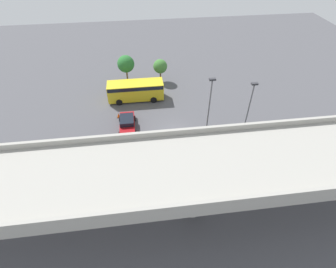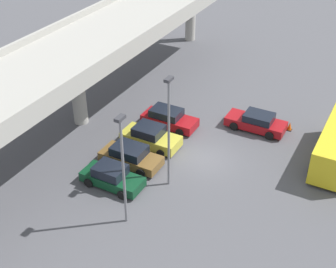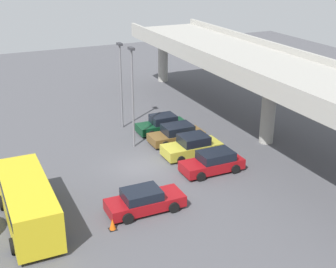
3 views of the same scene
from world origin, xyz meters
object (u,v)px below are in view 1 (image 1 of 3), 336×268
object	(u,v)px
lamp_post_near_aisle	(209,105)
tree_front_centre	(126,64)
traffic_cone	(119,115)
lamp_post_mid_lot	(249,107)
shuttle_bus	(136,90)
tree_front_left	(160,66)
parked_car_3	(155,158)
parked_car_2	(182,155)
parked_car_1	(207,153)
parked_car_0	(230,150)
parked_car_4	(127,124)

from	to	relation	value
lamp_post_near_aisle	tree_front_centre	bearing A→B (deg)	-57.22
tree_front_centre	traffic_cone	distance (m)	9.61
lamp_post_mid_lot	shuttle_bus	bearing A→B (deg)	-39.03
shuttle_bus	tree_front_left	xyz separation A→B (m)	(-4.12, -4.84, 0.94)
parked_car_3	tree_front_centre	size ratio (longest dim) A/B	0.98
parked_car_3	tree_front_left	distance (m)	18.21
lamp_post_near_aisle	traffic_cone	xyz separation A→B (m)	(10.66, -5.39, -4.39)
parked_car_2	tree_front_left	distance (m)	17.97
parked_car_1	shuttle_bus	distance (m)	15.06
tree_front_left	lamp_post_mid_lot	bearing A→B (deg)	119.34
parked_car_1	traffic_cone	size ratio (longest dim) A/B	6.45
parked_car_3	tree_front_centre	xyz separation A→B (m)	(2.69, -17.94, 2.55)
parked_car_3	lamp_post_mid_lot	world-z (taller)	lamp_post_mid_lot
parked_car_0	parked_car_2	xyz separation A→B (m)	(5.43, 0.11, 0.04)
parked_car_4	lamp_post_near_aisle	size ratio (longest dim) A/B	0.59
parked_car_4	lamp_post_near_aisle	xyz separation A→B (m)	(-9.50, 2.96, 4.03)
tree_front_left	traffic_cone	bearing A→B (deg)	53.61
parked_car_2	tree_front_left	bearing A→B (deg)	1.62
shuttle_bus	parked_car_3	bearing A→B (deg)	96.63
lamp_post_mid_lot	traffic_cone	size ratio (longest dim) A/B	10.78
parked_car_0	lamp_post_near_aisle	world-z (taller)	lamp_post_near_aisle
lamp_post_near_aisle	traffic_cone	distance (m)	12.73
shuttle_bus	traffic_cone	distance (m)	5.05
parked_car_4	tree_front_left	xyz separation A→B (m)	(-5.49, -11.46, 1.86)
parked_car_2	traffic_cone	distance (m)	11.38
lamp_post_near_aisle	parked_car_4	bearing A→B (deg)	-17.31
tree_front_left	traffic_cone	distance (m)	11.43
parked_car_4	tree_front_left	size ratio (longest dim) A/B	1.31
parked_car_3	traffic_cone	distance (m)	9.79
parked_car_4	parked_car_0	bearing A→B (deg)	61.09
parked_car_0	shuttle_bus	distance (m)	16.39
parked_car_0	parked_car_1	distance (m)	2.62
parked_car_0	parked_car_1	xyz separation A→B (m)	(2.62, 0.14, 0.02)
parked_car_2	traffic_cone	bearing A→B (deg)	38.98
parked_car_0	tree_front_centre	size ratio (longest dim) A/B	0.94
parked_car_1	parked_car_3	distance (m)	5.91
parked_car_0	lamp_post_near_aisle	size ratio (longest dim) A/B	0.54
shuttle_bus	lamp_post_mid_lot	size ratio (longest dim) A/B	1.05
lamp_post_mid_lot	parked_car_1	bearing A→B (deg)	29.33
parked_car_4	tree_front_centre	size ratio (longest dim) A/B	1.04
parked_car_2	parked_car_3	size ratio (longest dim) A/B	1.01
lamp_post_near_aisle	shuttle_bus	bearing A→B (deg)	-49.69
parked_car_2	tree_front_left	world-z (taller)	tree_front_left
parked_car_1	lamp_post_near_aisle	world-z (taller)	lamp_post_near_aisle
parked_car_0	lamp_post_mid_lot	world-z (taller)	lamp_post_mid_lot
tree_front_left	tree_front_centre	world-z (taller)	tree_front_centre
parked_car_1	tree_front_centre	xyz separation A→B (m)	(8.60, -17.92, 2.55)
shuttle_bus	lamp_post_near_aisle	world-z (taller)	lamp_post_near_aisle
parked_car_2	parked_car_3	xyz separation A→B (m)	(3.10, 0.06, -0.02)
tree_front_left	shuttle_bus	bearing A→B (deg)	49.64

